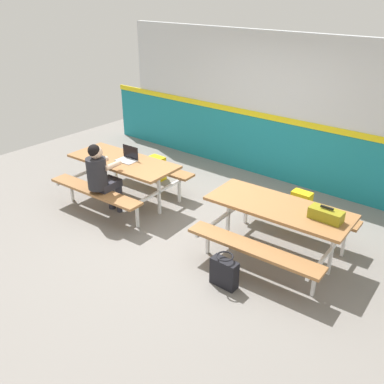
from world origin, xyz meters
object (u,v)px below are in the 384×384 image
at_px(student_nearer, 101,174).
at_px(laptop_silver, 128,158).
at_px(picnic_table_right, 278,217).
at_px(picnic_table_left, 124,169).
at_px(tote_bag_bright, 224,272).
at_px(backpack_dark, 158,168).
at_px(toolbox_grey, 326,215).
at_px(satchel_spare, 301,205).

xyz_separation_m(student_nearer, laptop_silver, (-0.04, 0.59, 0.08)).
bearing_deg(picnic_table_right, picnic_table_left, -175.87).
xyz_separation_m(picnic_table_right, tote_bag_bright, (-0.14, -0.98, -0.38)).
bearing_deg(backpack_dark, tote_bag_bright, -32.60).
bearing_deg(toolbox_grey, student_nearer, -166.36).
height_order(picnic_table_right, backpack_dark, picnic_table_right).
distance_m(picnic_table_left, backpack_dark, 1.09).
relative_size(backpack_dark, tote_bag_bright, 1.02).
distance_m(picnic_table_left, student_nearer, 0.58).
bearing_deg(student_nearer, satchel_spare, 38.30).
distance_m(picnic_table_left, satchel_spare, 2.88).
relative_size(picnic_table_right, backpack_dark, 4.29).
relative_size(picnic_table_right, tote_bag_bright, 4.39).
relative_size(toolbox_grey, tote_bag_bright, 0.93).
relative_size(student_nearer, backpack_dark, 2.74).
height_order(laptop_silver, toolbox_grey, laptop_silver).
bearing_deg(satchel_spare, student_nearer, -141.70).
bearing_deg(toolbox_grey, picnic_table_left, -176.10).
distance_m(student_nearer, backpack_dark, 1.67).
distance_m(student_nearer, laptop_silver, 0.60).
bearing_deg(student_nearer, laptop_silver, 94.18).
bearing_deg(picnic_table_right, backpack_dark, 164.56).
bearing_deg(backpack_dark, satchel_spare, 7.04).
distance_m(picnic_table_left, laptop_silver, 0.23).
height_order(picnic_table_left, picnic_table_right, same).
bearing_deg(satchel_spare, laptop_silver, -151.94).
bearing_deg(tote_bag_bright, satchel_spare, 91.60).
distance_m(laptop_silver, backpack_dark, 1.16).
bearing_deg(tote_bag_bright, laptop_silver, 161.84).
height_order(toolbox_grey, tote_bag_bright, toolbox_grey).
distance_m(picnic_table_right, toolbox_grey, 0.65).
bearing_deg(picnic_table_right, satchel_spare, 99.88).
bearing_deg(tote_bag_bright, student_nearer, 174.70).
height_order(backpack_dark, tote_bag_bright, backpack_dark).
xyz_separation_m(tote_bag_bright, satchel_spare, (-0.06, 2.12, 0.02)).
xyz_separation_m(picnic_table_right, laptop_silver, (-2.64, -0.15, 0.21)).
relative_size(toolbox_grey, satchel_spare, 0.91).
distance_m(backpack_dark, satchel_spare, 2.75).
relative_size(student_nearer, laptop_silver, 3.65).
height_order(picnic_table_right, student_nearer, student_nearer).
xyz_separation_m(picnic_table_left, laptop_silver, (0.08, 0.04, 0.21)).
bearing_deg(picnic_table_left, student_nearer, -77.76).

